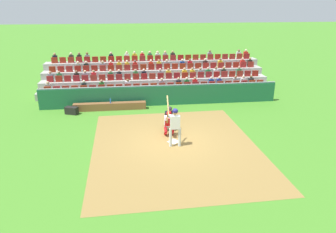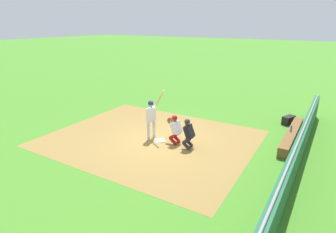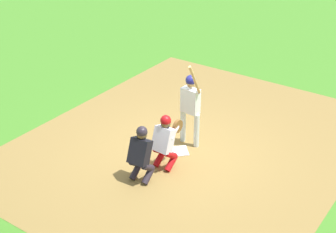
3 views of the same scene
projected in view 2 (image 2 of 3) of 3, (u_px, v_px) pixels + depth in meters
ground_plane at (160, 141)px, 12.32m from camera, size 160.00×160.00×0.00m
infield_dirt_patch at (151, 138)px, 12.57m from camera, size 7.48×9.10×0.01m
home_plate_marker at (160, 140)px, 12.31m from camera, size 0.62×0.62×0.02m
batter_at_plate at (151, 115)px, 12.19m from camera, size 0.59×0.65×2.25m
catcher_crouching at (175, 128)px, 11.84m from camera, size 0.46×0.71×1.31m
home_plate_umpire at (188, 132)px, 11.40m from camera, size 0.49×0.49×1.30m
dugout_wall at (295, 159)px, 9.36m from camera, size 14.68×0.24×1.29m
dugout_bench at (292, 136)px, 12.29m from camera, size 4.29×0.40×0.44m
water_bottle_on_bench at (291, 128)px, 12.16m from camera, size 0.07×0.07×0.27m
equipment_duffel_bag at (288, 120)px, 14.27m from camera, size 0.80×0.60×0.43m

